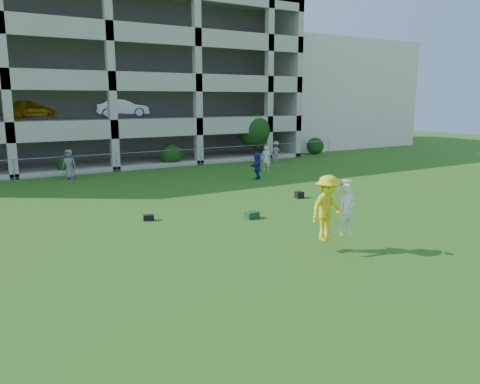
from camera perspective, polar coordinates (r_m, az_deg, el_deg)
ground at (r=14.44m, az=7.47°, el=-7.31°), size 100.00×100.00×0.00m
stucco_building at (r=49.93m, az=8.35°, el=11.61°), size 16.00×14.00×10.00m
bystander_c at (r=28.95m, az=-20.11°, el=3.19°), size 1.00×0.95×1.72m
bystander_d at (r=27.21m, az=2.12°, el=3.25°), size 1.40×1.34×1.58m
bystander_e at (r=29.97m, az=3.22°, el=4.06°), size 0.70×0.73×1.68m
bystander_f at (r=34.61m, az=4.36°, el=4.92°), size 1.11×0.79×1.56m
bag_black_b at (r=18.29m, az=-11.06°, el=-3.09°), size 0.46×0.38×0.22m
bag_green_c at (r=18.26m, az=1.46°, el=-2.84°), size 0.52×0.38×0.26m
crate_d at (r=22.19m, az=7.24°, el=-0.34°), size 0.40×0.40×0.30m
bag_black_e at (r=25.96m, az=11.10°, el=1.22°), size 0.62×0.33×0.30m
frisbee_contest at (r=14.34m, az=10.95°, el=-1.96°), size 1.59×0.96×2.01m
parking_garage at (r=39.34m, az=-18.92°, el=12.75°), size 30.00×14.00×12.00m
fence at (r=31.13m, az=-14.82°, el=3.56°), size 36.06×0.06×1.20m
shrub_row at (r=33.24m, az=-7.61°, el=5.85°), size 34.38×2.52×3.50m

